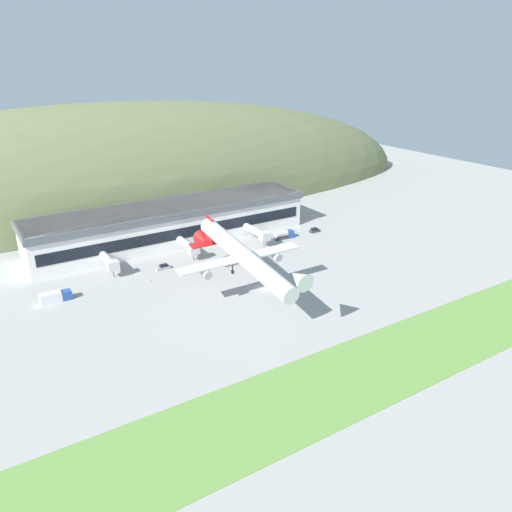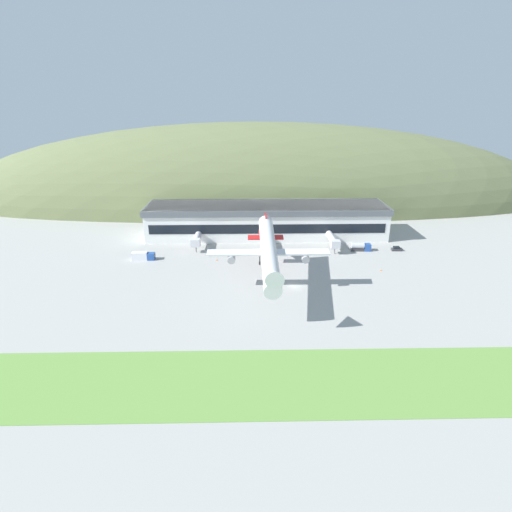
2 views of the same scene
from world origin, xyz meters
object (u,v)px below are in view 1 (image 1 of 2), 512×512
at_px(terminal_building, 171,221).
at_px(traffic_cone_1, 322,254).
at_px(jetway_0, 109,262).
at_px(traffic_cone_0, 151,280).
at_px(cargo_airplane, 243,256).
at_px(box_truck, 284,235).
at_px(service_car_0, 315,230).
at_px(service_car_1, 163,267).
at_px(jetway_2, 257,232).
at_px(fuel_truck, 55,297).
at_px(jetway_1, 188,246).

xyz_separation_m(terminal_building, traffic_cone_1, (36.99, -38.98, -7.32)).
xyz_separation_m(jetway_0, traffic_cone_0, (8.44, -11.62, -3.71)).
distance_m(cargo_airplane, box_truck, 51.13).
bearing_deg(box_truck, service_car_0, -1.23).
bearing_deg(service_car_0, service_car_1, -177.73).
bearing_deg(traffic_cone_0, jetway_2, 13.13).
bearing_deg(traffic_cone_0, service_car_0, 7.23).
relative_size(jetway_2, traffic_cone_0, 24.33).
bearing_deg(box_truck, service_car_1, -176.71).
relative_size(jetway_0, traffic_cone_1, 19.75).
distance_m(service_car_0, box_truck, 13.96).
xyz_separation_m(terminal_building, service_car_0, (49.11, -19.68, -6.92)).
bearing_deg(service_car_1, traffic_cone_1, -18.76).
distance_m(terminal_building, traffic_cone_0, 34.95).
xyz_separation_m(traffic_cone_0, traffic_cone_1, (56.10, -10.65, 0.00)).
relative_size(cargo_airplane, service_car_1, 12.01).
bearing_deg(fuel_truck, cargo_airplane, -30.36).
bearing_deg(jetway_1, traffic_cone_1, -29.51).
relative_size(terminal_building, traffic_cone_1, 171.47).
xyz_separation_m(terminal_building, cargo_airplane, (-1.87, -52.81, 5.08)).
relative_size(cargo_airplane, box_truck, 7.06).
height_order(cargo_airplane, fuel_truck, cargo_airplane).
height_order(service_car_0, service_car_1, service_car_0).
relative_size(service_car_0, fuel_truck, 0.49).
xyz_separation_m(box_truck, traffic_cone_1, (1.82, -19.60, -1.26)).
height_order(service_car_1, box_truck, box_truck).
bearing_deg(jetway_0, service_car_1, -19.94).
bearing_deg(terminal_building, traffic_cone_0, -123.99).
bearing_deg(jetway_0, jetway_2, -1.57).
xyz_separation_m(service_car_1, traffic_cone_1, (49.63, -16.86, -0.38)).
height_order(terminal_building, jetway_0, terminal_building).
relative_size(jetway_0, jetway_1, 0.93).
bearing_deg(traffic_cone_1, service_car_1, 161.24).
distance_m(service_car_0, traffic_cone_0, 68.76).
bearing_deg(jetway_1, cargo_airplane, -90.52).
bearing_deg(service_car_0, jetway_0, 177.79).
relative_size(jetway_1, jetway_2, 0.87).
xyz_separation_m(jetway_2, fuel_truck, (-70.38, -8.95, -2.59)).
height_order(terminal_building, traffic_cone_1, terminal_building).
bearing_deg(box_truck, jetway_0, 177.57).
bearing_deg(jetway_0, fuel_truck, -150.36).
distance_m(service_car_0, traffic_cone_1, 22.79).
relative_size(service_car_1, traffic_cone_1, 7.72).
height_order(jetway_2, traffic_cone_1, jetway_2).
bearing_deg(traffic_cone_0, jetway_0, 125.98).
height_order(jetway_1, service_car_0, jetway_1).
bearing_deg(traffic_cone_1, jetway_2, 120.73).
relative_size(terminal_building, traffic_cone_0, 171.47).
relative_size(terminal_building, jetway_0, 8.68).
distance_m(jetway_0, traffic_cone_0, 14.83).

